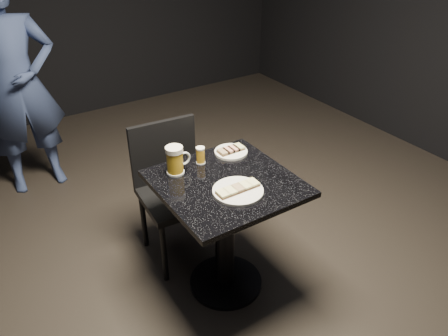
{
  "coord_description": "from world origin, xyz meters",
  "views": [
    {
      "loc": [
        -1.05,
        -1.61,
        2.01
      ],
      "look_at": [
        0.0,
        0.02,
        0.82
      ],
      "focal_mm": 35.0,
      "sensor_mm": 36.0,
      "label": 1
    }
  ],
  "objects": [
    {
      "name": "floor",
      "position": [
        0.0,
        0.0,
        0.0
      ],
      "size": [
        6.0,
        6.0,
        0.0
      ],
      "primitive_type": "plane",
      "color": "black",
      "rests_on": "ground"
    },
    {
      "name": "plate_large",
      "position": [
        -0.01,
        -0.12,
        0.76
      ],
      "size": [
        0.26,
        0.26,
        0.01
      ],
      "primitive_type": "cylinder",
      "color": "silver",
      "rests_on": "table"
    },
    {
      "name": "plate_small",
      "position": [
        0.19,
        0.24,
        0.76
      ],
      "size": [
        0.19,
        0.19,
        0.01
      ],
      "primitive_type": "cylinder",
      "color": "white",
      "rests_on": "table"
    },
    {
      "name": "patron",
      "position": [
        -0.67,
        1.8,
        0.84
      ],
      "size": [
        0.62,
        0.41,
        1.68
      ],
      "primitive_type": "imported",
      "rotation": [
        0.0,
        0.0,
        -0.01
      ],
      "color": "navy",
      "rests_on": "floor"
    },
    {
      "name": "table",
      "position": [
        0.0,
        0.0,
        0.51
      ],
      "size": [
        0.7,
        0.7,
        0.75
      ],
      "color": "black",
      "rests_on": "floor"
    },
    {
      "name": "beer_mug",
      "position": [
        -0.18,
        0.22,
        0.83
      ],
      "size": [
        0.14,
        0.1,
        0.16
      ],
      "color": "white",
      "rests_on": "table"
    },
    {
      "name": "beer_tumbler",
      "position": [
        -0.02,
        0.24,
        0.8
      ],
      "size": [
        0.05,
        0.05,
        0.1
      ],
      "color": "silver",
      "rests_on": "table"
    },
    {
      "name": "chair",
      "position": [
        -0.09,
        0.47,
        0.5
      ],
      "size": [
        0.46,
        0.46,
        0.88
      ],
      "color": "black",
      "rests_on": "floor"
    },
    {
      "name": "canapes_on_plate_large",
      "position": [
        -0.01,
        -0.12,
        0.77
      ],
      "size": [
        0.23,
        0.07,
        0.02
      ],
      "color": "#4C3521",
      "rests_on": "plate_large"
    },
    {
      "name": "canapes_on_plate_small",
      "position": [
        0.19,
        0.24,
        0.77
      ],
      "size": [
        0.16,
        0.07,
        0.02
      ],
      "color": "#4C3521",
      "rests_on": "plate_small"
    }
  ]
}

